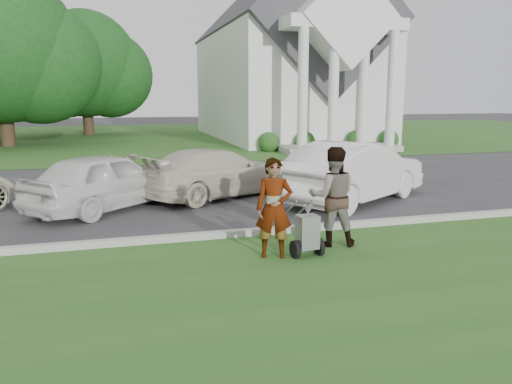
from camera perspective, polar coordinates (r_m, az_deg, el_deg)
name	(u,v)px	position (r m, az deg, el deg)	size (l,w,h in m)	color
ground	(238,245)	(9.72, -2.02, -6.09)	(120.00, 120.00, 0.00)	#333335
grass_strip	(291,307)	(7.02, 4.00, -12.96)	(80.00, 7.00, 0.01)	#275A1E
church_lawn	(147,137)	(36.21, -12.36, 6.21)	(80.00, 30.00, 0.01)	#275A1E
curb	(232,234)	(10.22, -2.76, -4.81)	(80.00, 0.18, 0.15)	#9E9E93
church	(287,48)	(34.18, 3.51, 16.13)	(9.19, 19.00, 24.10)	white
tree_left	(0,54)	(31.64, -27.22, 13.89)	(10.63, 8.40, 9.71)	#332316
tree_back	(85,69)	(39.11, -18.97, 13.14)	(9.61, 7.60, 8.89)	#332316
striping_cart	(307,233)	(8.96, 5.85, -4.68)	(0.59, 1.14, 1.03)	black
person_left	(274,209)	(8.79, 2.07, -1.94)	(0.65, 0.43, 1.78)	#999999
person_right	(333,197)	(9.60, 8.74, -0.58)	(0.92, 0.72, 1.90)	#999999
parking_meter_near	(280,196)	(10.09, 2.72, -0.52)	(0.10, 0.09, 1.34)	#96999E
car_b	(107,181)	(13.17, -16.71, 1.26)	(1.74, 4.32, 1.47)	white
car_c	(216,173)	(14.28, -4.54, 2.23)	(1.93, 4.76, 1.38)	beige
car_d	(354,172)	(13.74, 11.10, 2.27)	(1.74, 4.99, 1.64)	silver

